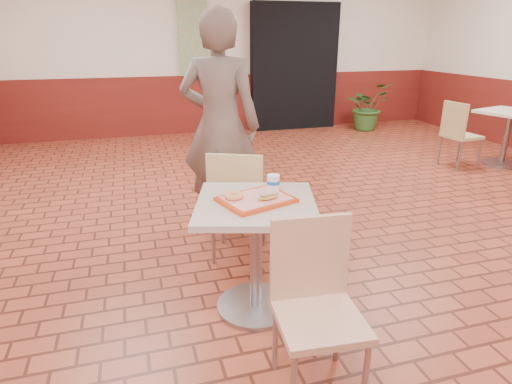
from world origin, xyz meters
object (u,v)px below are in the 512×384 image
object	(u,v)px
chair_main_front	(316,298)
customer	(220,126)
potted_plant	(367,106)
second_table	(508,129)
chair_main_back	(238,201)
chair_second_left	(458,131)
paper_cup	(273,183)
ring_donut	(234,195)
long_john_donut	(268,196)
main_table	(256,238)
serving_tray	(256,200)

from	to	relation	value
chair_main_front	customer	world-z (taller)	customer
customer	potted_plant	world-z (taller)	customer
customer	second_table	distance (m)	4.21
chair_main_back	potted_plant	world-z (taller)	chair_main_back
chair_second_left	paper_cup	bearing A→B (deg)	118.13
ring_donut	chair_second_left	bearing A→B (deg)	32.62
chair_main_back	potted_plant	distance (m)	5.37
paper_cup	potted_plant	xyz separation A→B (m)	(3.38, 4.67, -0.38)
long_john_donut	second_table	size ratio (longest dim) A/B	0.19
paper_cup	second_table	size ratio (longest dim) A/B	0.14
main_table	potted_plant	xyz separation A→B (m)	(3.52, 4.76, -0.07)
second_table	main_table	bearing A→B (deg)	-151.94
customer	long_john_donut	size ratio (longest dim) A/B	13.75
customer	serving_tray	bearing A→B (deg)	112.45
paper_cup	chair_main_front	bearing A→B (deg)	-92.49
chair_main_front	serving_tray	bearing A→B (deg)	103.69
chair_main_front	second_table	xyz separation A→B (m)	(4.03, 2.87, 0.01)
ring_donut	long_john_donut	distance (m)	0.20
chair_main_front	serving_tray	xyz separation A→B (m)	(-0.10, 0.66, 0.27)
chair_main_back	second_table	distance (m)	4.37
ring_donut	main_table	bearing A→B (deg)	-11.08
chair_main_back	customer	size ratio (longest dim) A/B	0.47
ring_donut	paper_cup	size ratio (longest dim) A/B	1.14
long_john_donut	chair_main_back	bearing A→B (deg)	90.89
main_table	chair_main_back	bearing A→B (deg)	85.79
potted_plant	customer	bearing A→B (deg)	-134.81
customer	chair_second_left	bearing A→B (deg)	-138.16
serving_tray	long_john_donut	xyz separation A→B (m)	(0.06, -0.05, 0.03)
customer	paper_cup	bearing A→B (deg)	118.81
customer	chair_main_back	bearing A→B (deg)	114.38
serving_tray	chair_second_left	xyz separation A→B (m)	(3.43, 2.30, -0.27)
long_john_donut	second_table	xyz separation A→B (m)	(4.07, 2.25, -0.29)
serving_tray	chair_main_back	bearing A→B (deg)	85.79
chair_main_front	potted_plant	bearing A→B (deg)	62.65
chair_main_front	serving_tray	world-z (taller)	chair_main_front
ring_donut	long_john_donut	world-z (taller)	long_john_donut
ring_donut	chair_second_left	distance (m)	4.24
chair_main_back	customer	world-z (taller)	customer
second_table	chair_second_left	distance (m)	0.71
customer	long_john_donut	xyz separation A→B (m)	(0.01, -1.32, -0.16)
main_table	chair_main_back	world-z (taller)	chair_main_back
chair_second_left	potted_plant	distance (m)	2.46
customer	second_table	size ratio (longest dim) A/B	2.59
serving_tray	potted_plant	world-z (taller)	potted_plant
chair_main_front	ring_donut	distance (m)	0.78
main_table	ring_donut	distance (m)	0.31
customer	main_table	bearing A→B (deg)	112.45
second_table	long_john_donut	bearing A→B (deg)	-151.08
ring_donut	chair_second_left	size ratio (longest dim) A/B	0.13
main_table	serving_tray	distance (m)	0.25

